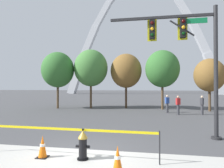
{
  "coord_description": "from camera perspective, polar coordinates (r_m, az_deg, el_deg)",
  "views": [
    {
      "loc": [
        2.21,
        -6.84,
        2.34
      ],
      "look_at": [
        0.03,
        5.0,
        2.5
      ],
      "focal_mm": 32.36,
      "sensor_mm": 36.0,
      "label": 1
    }
  ],
  "objects": [
    {
      "name": "ground_plane",
      "position": [
        7.55,
        -7.52,
        -18.8
      ],
      "size": [
        240.0,
        240.0,
        0.0
      ],
      "primitive_type": "plane",
      "color": "#474749"
    },
    {
      "name": "fire_hydrant",
      "position": [
        6.83,
        -8.22,
        -16.68
      ],
      "size": [
        0.46,
        0.48,
        0.99
      ],
      "color": "black",
      "rests_on": "ground"
    },
    {
      "name": "caution_tape_barrier",
      "position": [
        7.0,
        -12.35,
        -14.23
      ],
      "size": [
        5.91,
        0.18,
        1.02
      ],
      "color": "#232326",
      "rests_on": "ground"
    },
    {
      "name": "traffic_cone_by_hydrant",
      "position": [
        5.86,
        1.6,
        -20.52
      ],
      "size": [
        0.36,
        0.36,
        0.73
      ],
      "color": "black",
      "rests_on": "ground"
    },
    {
      "name": "traffic_cone_mid_sidewalk",
      "position": [
        7.32,
        -19.02,
        -16.43
      ],
      "size": [
        0.36,
        0.36,
        0.73
      ],
      "color": "black",
      "rests_on": "ground"
    },
    {
      "name": "traffic_signal_gantry",
      "position": [
        10.03,
        20.93,
        9.23
      ],
      "size": [
        5.02,
        0.44,
        6.0
      ],
      "color": "#232326",
      "rests_on": "ground"
    },
    {
      "name": "monument_arch",
      "position": [
        65.89,
        8.4,
        12.01
      ],
      "size": [
        49.29,
        2.31,
        38.06
      ],
      "color": "silver",
      "rests_on": "ground"
    },
    {
      "name": "tree_far_left",
      "position": [
        22.59,
        -15.05,
        3.89
      ],
      "size": [
        3.48,
        3.48,
        6.08
      ],
      "color": "brown",
      "rests_on": "ground"
    },
    {
      "name": "tree_left_mid",
      "position": [
        22.13,
        -5.98,
        4.5
      ],
      "size": [
        3.65,
        3.65,
        6.38
      ],
      "color": "brown",
      "rests_on": "ground"
    },
    {
      "name": "tree_center_left",
      "position": [
        22.24,
        3.99,
        3.72
      ],
      "size": [
        3.41,
        3.41,
        5.96
      ],
      "color": "#473323",
      "rests_on": "ground"
    },
    {
      "name": "tree_center_right",
      "position": [
        21.49,
        14.03,
        4.17
      ],
      "size": [
        3.49,
        3.49,
        6.11
      ],
      "color": "brown",
      "rests_on": "ground"
    },
    {
      "name": "tree_right_mid",
      "position": [
        21.35,
        25.83,
        2.25
      ],
      "size": [
        2.87,
        2.87,
        5.02
      ],
      "color": "brown",
      "rests_on": "ground"
    },
    {
      "name": "pedestrian_walking_left",
      "position": [
        18.76,
        15.33,
        -5.39
      ],
      "size": [
        0.39,
        0.34,
        1.59
      ],
      "color": "#38383D",
      "rests_on": "ground"
    },
    {
      "name": "pedestrian_standing_center",
      "position": [
        17.77,
        18.18,
        -5.64
      ],
      "size": [
        0.39,
        0.35,
        1.59
      ],
      "color": "#38383D",
      "rests_on": "ground"
    },
    {
      "name": "pedestrian_walking_right",
      "position": [
        18.49,
        24.1,
        -5.42
      ],
      "size": [
        0.35,
        0.39,
        1.59
      ],
      "color": "#38383D",
      "rests_on": "ground"
    }
  ]
}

